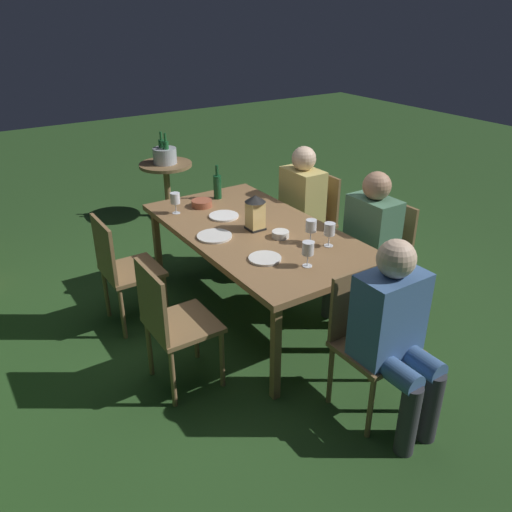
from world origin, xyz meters
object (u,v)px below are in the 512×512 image
(dining_table, at_px, (256,236))
(ice_bucket, at_px, (165,154))
(wine_glass_d, at_px, (330,230))
(bowl_bread, at_px, (280,234))
(chair_head_near, at_px, (368,335))
(person_in_green, at_px, (365,239))
(wine_glass_b, at_px, (311,227))
(chair_side_right_b, at_px, (122,267))
(wine_glass_a, at_px, (175,199))
(green_bottle_on_table, at_px, (217,186))
(chair_side_left_a, at_px, (382,251))
(chair_side_left_b, at_px, (313,217))
(chair_side_right_a, at_px, (172,321))
(bowl_olives, at_px, (202,203))
(person_in_blue, at_px, (396,330))
(person_in_mustard, at_px, (296,205))
(wine_glass_c, at_px, (308,249))
(side_table, at_px, (167,181))
(plate_b, at_px, (214,236))
(plate_a, at_px, (265,258))
(lantern_centerpiece, at_px, (255,211))
(plate_c, at_px, (224,216))

(dining_table, distance_m, ice_bucket, 2.32)
(wine_glass_d, xyz_separation_m, bowl_bread, (0.30, 0.19, -0.09))
(dining_table, xyz_separation_m, chair_head_near, (-1.20, 0.00, -0.19))
(person_in_green, bearing_deg, wine_glass_b, 86.38)
(chair_side_right_b, bearing_deg, wine_glass_a, -70.29)
(chair_side_right_b, xyz_separation_m, green_bottle_on_table, (0.32, -0.99, 0.35))
(chair_side_left_a, xyz_separation_m, person_in_green, (0.00, 0.20, 0.15))
(chair_side_left_b, bearing_deg, wine_glass_b, 139.58)
(chair_side_right_b, bearing_deg, chair_side_right_a, 180.00)
(chair_head_near, bearing_deg, bowl_olives, 3.42)
(dining_table, distance_m, bowl_bread, 0.23)
(chair_side_left_a, distance_m, person_in_blue, 1.33)
(wine_glass_b, bearing_deg, person_in_blue, 168.92)
(wine_glass_d, bearing_deg, person_in_mustard, -25.00)
(wine_glass_c, relative_size, side_table, 0.27)
(chair_side_left_b, distance_m, person_in_mustard, 0.25)
(person_in_green, height_order, chair_side_right_b, person_in_green)
(chair_head_near, relative_size, bowl_bread, 7.06)
(green_bottle_on_table, height_order, wine_glass_a, green_bottle_on_table)
(plate_b, xyz_separation_m, bowl_olives, (0.59, -0.21, 0.02))
(green_bottle_on_table, relative_size, plate_a, 1.34)
(person_in_green, bearing_deg, person_in_blue, 144.04)
(lantern_centerpiece, distance_m, ice_bucket, 2.32)
(chair_side_left_a, relative_size, person_in_green, 0.76)
(lantern_centerpiece, relative_size, bowl_bread, 2.15)
(person_in_blue, distance_m, side_table, 3.72)
(plate_a, bearing_deg, side_table, -10.83)
(green_bottle_on_table, xyz_separation_m, wine_glass_b, (-1.14, -0.10, 0.01))
(person_in_green, height_order, person_in_mustard, same)
(person_in_green, distance_m, bowl_olives, 1.35)
(person_in_mustard, xyz_separation_m, plate_b, (-0.38, 1.02, 0.10))
(bowl_olives, bearing_deg, chair_side_left_b, -102.11)
(chair_side_left_b, bearing_deg, chair_head_near, 151.13)
(chair_head_near, distance_m, person_in_blue, 0.25)
(wine_glass_c, bearing_deg, wine_glass_a, 13.25)
(chair_side_right_b, bearing_deg, lantern_centerpiece, -115.04)
(chair_side_left_b, bearing_deg, chair_side_left_a, 180.00)
(plate_b, distance_m, side_table, 2.36)
(plate_c, relative_size, ice_bucket, 0.67)
(bowl_olives, distance_m, side_table, 1.74)
(chair_side_right_b, distance_m, wine_glass_a, 0.68)
(chair_side_left_b, xyz_separation_m, wine_glass_b, (-0.82, 0.70, 0.36))
(chair_side_left_a, xyz_separation_m, lantern_centerpiece, (0.44, 0.90, 0.39))
(wine_glass_a, distance_m, wine_glass_d, 1.29)
(lantern_centerpiece, bearing_deg, green_bottle_on_table, -7.66)
(dining_table, bearing_deg, chair_side_right_b, 64.50)
(wine_glass_a, relative_size, plate_b, 0.67)
(person_in_green, bearing_deg, dining_table, 58.62)
(chair_side_right_a, relative_size, wine_glass_a, 5.15)
(chair_side_right_a, xyz_separation_m, plate_a, (-0.01, -0.68, 0.25))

